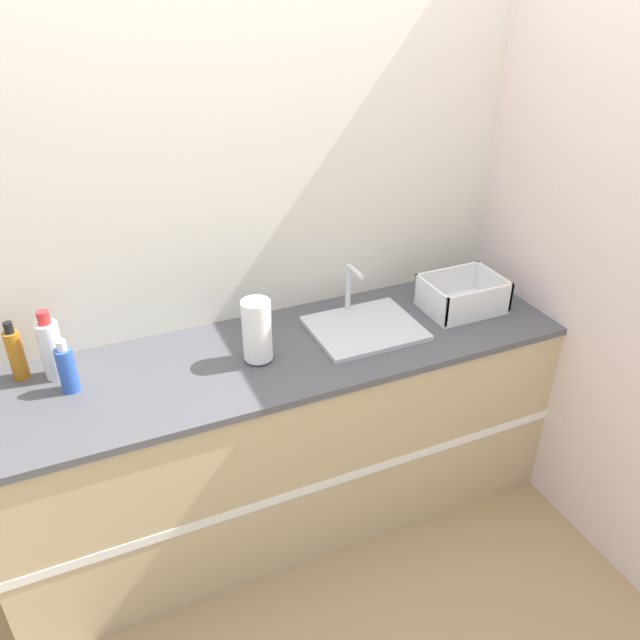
# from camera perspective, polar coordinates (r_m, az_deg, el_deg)

# --- Properties ---
(ground_plane) EXTENTS (12.00, 12.00, 0.00)m
(ground_plane) POSITION_cam_1_polar(r_m,az_deg,el_deg) (2.89, -0.42, -21.11)
(ground_plane) COLOR tan
(wall_back) EXTENTS (4.73, 0.06, 2.60)m
(wall_back) POSITION_cam_1_polar(r_m,az_deg,el_deg) (2.62, -6.39, 8.59)
(wall_back) COLOR beige
(wall_back) RESTS_ON ground_plane
(wall_right) EXTENTS (0.06, 2.64, 2.60)m
(wall_right) POSITION_cam_1_polar(r_m,az_deg,el_deg) (2.91, 19.19, 9.30)
(wall_right) COLOR silver
(wall_right) RESTS_ON ground_plane
(counter_cabinet) EXTENTS (2.35, 0.67, 0.90)m
(counter_cabinet) POSITION_cam_1_polar(r_m,az_deg,el_deg) (2.78, -3.11, -10.50)
(counter_cabinet) COLOR tan
(counter_cabinet) RESTS_ON ground_plane
(sink) EXTENTS (0.45, 0.37, 0.24)m
(sink) POSITION_cam_1_polar(r_m,az_deg,el_deg) (2.64, 4.04, -0.54)
(sink) COLOR silver
(sink) RESTS_ON counter_cabinet
(paper_towel_roll) EXTENTS (0.11, 0.11, 0.26)m
(paper_towel_roll) POSITION_cam_1_polar(r_m,az_deg,el_deg) (2.39, -5.78, -0.99)
(paper_towel_roll) COLOR #4C4C51
(paper_towel_roll) RESTS_ON counter_cabinet
(dish_rack) EXTENTS (0.34, 0.26, 0.15)m
(dish_rack) POSITION_cam_1_polar(r_m,az_deg,el_deg) (2.85, 12.82, 2.01)
(dish_rack) COLOR white
(dish_rack) RESTS_ON counter_cabinet
(bottle_blue) EXTENTS (0.06, 0.06, 0.21)m
(bottle_blue) POSITION_cam_1_polar(r_m,az_deg,el_deg) (2.41, -22.13, -4.13)
(bottle_blue) COLOR #2D56B7
(bottle_blue) RESTS_ON counter_cabinet
(bottle_white_spray) EXTENTS (0.08, 0.08, 0.28)m
(bottle_white_spray) POSITION_cam_1_polar(r_m,az_deg,el_deg) (2.49, -23.36, -2.39)
(bottle_white_spray) COLOR white
(bottle_white_spray) RESTS_ON counter_cabinet
(bottle_amber) EXTENTS (0.06, 0.06, 0.24)m
(bottle_amber) POSITION_cam_1_polar(r_m,az_deg,el_deg) (2.55, -26.04, -2.77)
(bottle_amber) COLOR #B26B19
(bottle_amber) RESTS_ON counter_cabinet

